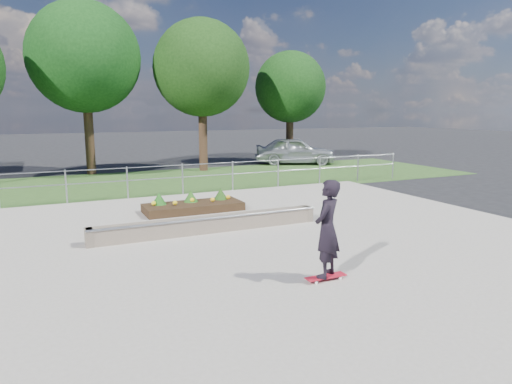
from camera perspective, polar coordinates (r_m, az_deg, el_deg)
ground at (r=10.40m, az=2.52°, el=-7.39°), size 120.00×120.00×0.00m
grass_verge at (r=20.55m, az=-11.81°, el=1.21°), size 30.00×8.00×0.02m
concrete_slab at (r=10.39m, az=2.53°, el=-7.23°), size 15.00×15.00×0.06m
fence at (r=17.09m, az=-9.18°, el=2.08°), size 20.06×0.06×1.20m
tree_mid_left at (r=24.00m, az=-20.67°, el=15.46°), size 5.25×5.25×8.25m
tree_mid_right at (r=24.11m, az=-6.81°, el=15.09°), size 4.90×4.90×7.70m
tree_far_right at (r=27.87m, az=4.31°, el=12.91°), size 4.20×4.20×6.60m
grind_ledge at (r=11.76m, az=-5.86°, el=-4.02°), size 6.00×0.44×0.43m
planter_bed at (r=14.28m, az=-7.90°, el=-1.61°), size 3.00×1.20×0.61m
skateboarder at (r=8.33m, az=8.88°, el=-4.61°), size 0.80×0.73×1.87m
parked_car at (r=26.97m, az=4.89°, el=5.16°), size 5.01×3.71×1.59m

